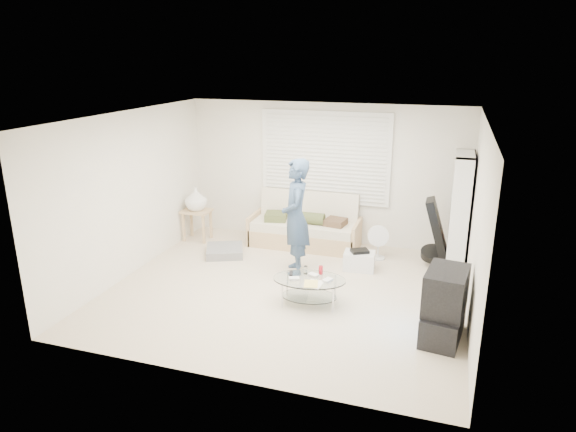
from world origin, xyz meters
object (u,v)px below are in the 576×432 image
(futon_sofa, at_px, (305,229))
(coffee_table, at_px, (310,283))
(tv_unit, at_px, (444,305))
(bookshelf, at_px, (460,212))

(futon_sofa, bearing_deg, coffee_table, -72.53)
(futon_sofa, bearing_deg, tv_unit, -46.09)
(futon_sofa, relative_size, coffee_table, 1.81)
(bookshelf, bearing_deg, coffee_table, -134.31)
(futon_sofa, distance_m, tv_unit, 3.53)
(bookshelf, bearing_deg, tv_unit, -93.10)
(tv_unit, relative_size, coffee_table, 0.82)
(tv_unit, bearing_deg, bookshelf, 86.90)
(bookshelf, xyz_separation_m, coffee_table, (-1.89, -1.94, -0.63))
(bookshelf, relative_size, coffee_table, 1.74)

